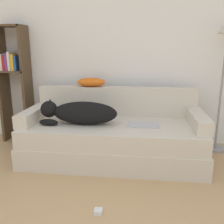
{
  "coord_description": "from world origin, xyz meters",
  "views": [
    {
      "loc": [
        0.25,
        -0.47,
        1.22
      ],
      "look_at": [
        -0.06,
        2.04,
        0.57
      ],
      "focal_mm": 40.0,
      "sensor_mm": 36.0,
      "label": 1
    }
  ],
  "objects_px": {
    "power_adapter": "(98,211)",
    "laptop": "(143,124)",
    "dog": "(79,113)",
    "bookshelf": "(14,77)",
    "couch": "(113,141)",
    "throw_pillow": "(91,82)"
  },
  "relations": [
    {
      "from": "power_adapter",
      "to": "laptop",
      "type": "bearing_deg",
      "value": 70.97
    },
    {
      "from": "dog",
      "to": "laptop",
      "type": "bearing_deg",
      "value": 3.16
    },
    {
      "from": "dog",
      "to": "laptop",
      "type": "distance_m",
      "value": 0.7
    },
    {
      "from": "dog",
      "to": "bookshelf",
      "type": "distance_m",
      "value": 1.18
    },
    {
      "from": "dog",
      "to": "power_adapter",
      "type": "bearing_deg",
      "value": -68.28
    },
    {
      "from": "couch",
      "to": "dog",
      "type": "height_order",
      "value": "dog"
    },
    {
      "from": "power_adapter",
      "to": "couch",
      "type": "bearing_deg",
      "value": 90.15
    },
    {
      "from": "laptop",
      "to": "power_adapter",
      "type": "height_order",
      "value": "laptop"
    },
    {
      "from": "throw_pillow",
      "to": "bookshelf",
      "type": "xyz_separation_m",
      "value": [
        -1.04,
        0.08,
        0.04
      ]
    },
    {
      "from": "couch",
      "to": "dog",
      "type": "relative_size",
      "value": 2.33
    },
    {
      "from": "dog",
      "to": "laptop",
      "type": "height_order",
      "value": "dog"
    },
    {
      "from": "couch",
      "to": "throw_pillow",
      "type": "bearing_deg",
      "value": 129.3
    },
    {
      "from": "laptop",
      "to": "bookshelf",
      "type": "distance_m",
      "value": 1.81
    },
    {
      "from": "bookshelf",
      "to": "power_adapter",
      "type": "xyz_separation_m",
      "value": [
        1.36,
        -1.45,
        -0.84
      ]
    },
    {
      "from": "couch",
      "to": "laptop",
      "type": "relative_size",
      "value": 5.98
    },
    {
      "from": "couch",
      "to": "bookshelf",
      "type": "bearing_deg",
      "value": 160.92
    },
    {
      "from": "dog",
      "to": "throw_pillow",
      "type": "relative_size",
      "value": 2.4
    },
    {
      "from": "throw_pillow",
      "to": "bookshelf",
      "type": "distance_m",
      "value": 1.04
    },
    {
      "from": "couch",
      "to": "power_adapter",
      "type": "distance_m",
      "value": 1.01
    },
    {
      "from": "dog",
      "to": "bookshelf",
      "type": "relative_size",
      "value": 0.56
    },
    {
      "from": "couch",
      "to": "throw_pillow",
      "type": "distance_m",
      "value": 0.79
    },
    {
      "from": "laptop",
      "to": "power_adapter",
      "type": "xyz_separation_m",
      "value": [
        -0.33,
        -0.94,
        -0.41
      ]
    }
  ]
}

